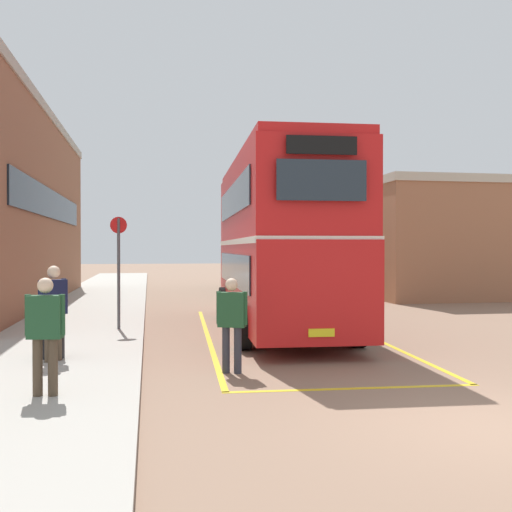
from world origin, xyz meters
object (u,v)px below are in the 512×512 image
double_decker_bus (279,240)px  single_deck_bus (274,260)px  pedestrian_boarding (232,318)px  bus_stop_sign (119,262)px  pedestrian_waiting_far (45,327)px  litter_bin (52,336)px  pedestrian_waiting_near (53,305)px

double_decker_bus → single_deck_bus: double_decker_bus is taller
double_decker_bus → pedestrian_boarding: (-2.08, -5.47, -1.51)m
bus_stop_sign → pedestrian_boarding: bearing=-67.2°
bus_stop_sign → single_deck_bus: bearing=63.5°
pedestrian_boarding → bus_stop_sign: (-2.27, 5.40, 0.90)m
single_deck_bus → pedestrian_waiting_far: size_ratio=5.70×
double_decker_bus → single_deck_bus: 14.79m
litter_bin → pedestrian_boarding: bearing=-22.2°
single_deck_bus → pedestrian_boarding: single_deck_bus is taller
single_deck_bus → pedestrian_waiting_near: 20.67m
double_decker_bus → single_deck_bus: size_ratio=1.05×
litter_bin → bus_stop_sign: bearing=75.2°
litter_bin → single_deck_bus: bearing=65.8°
single_deck_bus → pedestrian_waiting_near: single_deck_bus is taller
pedestrian_boarding → pedestrian_waiting_near: pedestrian_waiting_near is taller
double_decker_bus → pedestrian_waiting_far: 8.91m
double_decker_bus → litter_bin: bearing=-142.8°
single_deck_bus → pedestrian_waiting_near: (-8.27, -18.95, -0.44)m
pedestrian_waiting_near → litter_bin: bearing=101.3°
double_decker_bus → pedestrian_waiting_near: (-5.35, -4.47, -1.31)m
pedestrian_waiting_far → litter_bin: (-0.37, 3.09, -0.56)m
double_decker_bus → pedestrian_boarding: 6.05m
pedestrian_waiting_far → bus_stop_sign: bus_stop_sign is taller
single_deck_bus → pedestrian_waiting_near: size_ratio=5.40×
bus_stop_sign → pedestrian_waiting_far: bearing=-95.6°
pedestrian_boarding → pedestrian_waiting_near: size_ratio=0.96×
double_decker_bus → pedestrian_waiting_near: double_decker_bus is taller
pedestrian_boarding → litter_bin: 3.63m
pedestrian_waiting_near → bus_stop_sign: bus_stop_sign is taller
litter_bin → pedestrian_waiting_near: bearing=-78.7°
double_decker_bus → pedestrian_waiting_near: size_ratio=5.65×
single_deck_bus → pedestrian_boarding: (-5.00, -19.95, -0.63)m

